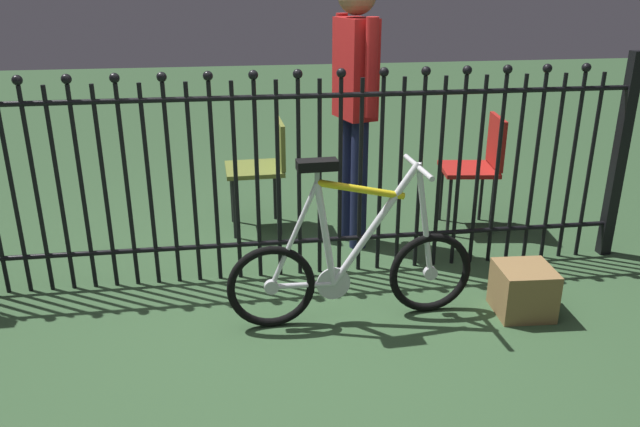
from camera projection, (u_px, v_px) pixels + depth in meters
name	position (u px, v px, depth m)	size (l,w,h in m)	color
ground_plane	(297.00, 324.00, 3.32)	(20.00, 20.00, 0.00)	#325230
iron_fence	(274.00, 173.00, 3.63)	(4.29, 0.07, 1.31)	black
bicycle	(352.00, 266.00, 3.27)	(1.32, 0.40, 0.89)	black
chair_olive	(264.00, 162.00, 4.41)	(0.41, 0.41, 0.79)	black
chair_red	(480.00, 161.00, 4.40)	(0.43, 0.42, 0.82)	black
person_visitor	(355.00, 90.00, 3.95)	(0.26, 0.46, 1.73)	#191E3F
display_crate	(523.00, 290.00, 3.39)	(0.29, 0.29, 0.27)	olive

